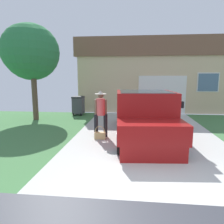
% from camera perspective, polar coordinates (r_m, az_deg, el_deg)
% --- Properties ---
extents(pickup_truck, '(2.32, 5.30, 1.68)m').
position_cam_1_polar(pickup_truck, '(7.38, 8.67, -1.50)').
color(pickup_truck, maroon).
rests_on(pickup_truck, ground).
extents(person_with_hat, '(0.47, 0.42, 1.68)m').
position_cam_1_polar(person_with_hat, '(7.43, -3.12, 0.33)').
color(person_with_hat, black).
rests_on(person_with_hat, ground).
extents(handbag, '(0.38, 0.15, 0.46)m').
position_cam_1_polar(handbag, '(7.38, -3.32, -6.26)').
color(handbag, tan).
rests_on(handbag, ground).
extents(house_with_garage, '(9.99, 5.66, 4.50)m').
position_cam_1_polar(house_with_garage, '(15.36, 11.31, 9.82)').
color(house_with_garage, beige).
rests_on(house_with_garage, ground).
extents(front_yard_tree, '(2.79, 2.94, 4.79)m').
position_cam_1_polar(front_yard_tree, '(11.53, -21.55, 15.08)').
color(front_yard_tree, brown).
rests_on(front_yard_tree, ground).
extents(wheeled_trash_bin, '(0.60, 0.72, 1.07)m').
position_cam_1_polar(wheeled_trash_bin, '(12.10, -9.19, 1.94)').
color(wheeled_trash_bin, '#424247').
rests_on(wheeled_trash_bin, ground).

